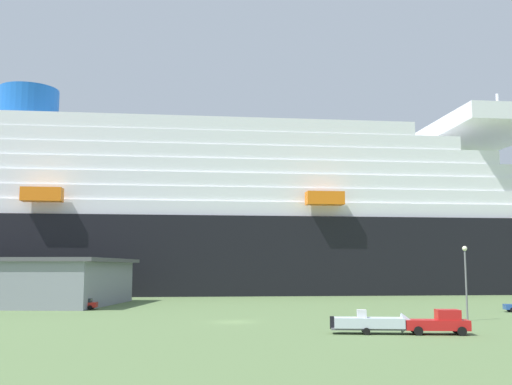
% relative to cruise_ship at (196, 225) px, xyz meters
% --- Properties ---
extents(ground_plane, '(600.00, 600.00, 0.00)m').
position_rel_cruise_ship_xyz_m(ground_plane, '(9.54, -47.60, -16.05)').
color(ground_plane, '#567042').
extents(cruise_ship, '(298.09, 60.98, 58.63)m').
position_rel_cruise_ship_xyz_m(cruise_ship, '(0.00, 0.00, 0.00)').
color(cruise_ship, black).
rests_on(cruise_ship, ground_plane).
extents(pickup_truck, '(5.79, 2.77, 2.20)m').
position_rel_cruise_ship_xyz_m(pickup_truck, '(27.92, -90.96, -15.00)').
color(pickup_truck, red).
rests_on(pickup_truck, ground_plane).
extents(small_boat_on_trailer, '(8.62, 2.66, 2.15)m').
position_rel_cruise_ship_xyz_m(small_boat_on_trailer, '(22.41, -90.35, -15.09)').
color(small_boat_on_trailer, '#595960').
rests_on(small_boat_on_trailer, ground_plane).
extents(street_lamp, '(0.56, 0.56, 8.38)m').
position_rel_cruise_ship_xyz_m(street_lamp, '(35.84, -76.74, -10.62)').
color(street_lamp, slate).
rests_on(street_lamp, ground_plane).
extents(parked_car_red_hatchback, '(4.89, 2.41, 1.58)m').
position_rel_cruise_ship_xyz_m(parked_car_red_hatchback, '(-12.43, -57.00, -15.21)').
color(parked_car_red_hatchback, red).
rests_on(parked_car_red_hatchback, ground_plane).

